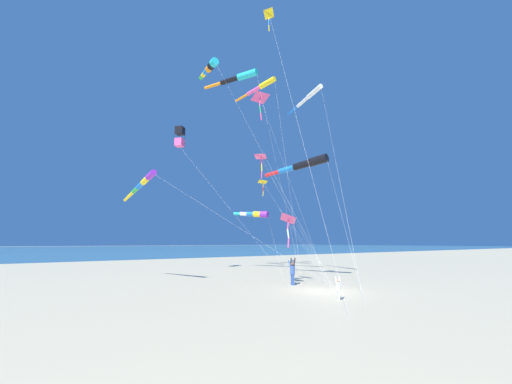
{
  "coord_description": "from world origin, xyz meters",
  "views": [
    {
      "loc": [
        -14.32,
        15.85,
        3.09
      ],
      "look_at": [
        8.85,
        -0.93,
        7.68
      ],
      "focal_mm": 22.11,
      "sensor_mm": 36.0,
      "label": 1
    }
  ],
  "objects_px": {
    "kite_delta_purple_drifting": "(261,157)",
    "kite_windsock_green_low_center": "(308,97)",
    "kite_delta_checkered_midright": "(261,98)",
    "kite_windsock_striped_overhead": "(303,165)",
    "kite_windsock_long_streamer_right": "(142,184)",
    "kite_box_blue_topmost": "(180,137)",
    "kite_delta_long_streamer_left": "(263,182)",
    "person_adult_flyer": "(292,271)",
    "kite_windsock_teal_far_right": "(210,68)",
    "person_child_green_jacket": "(338,287)",
    "kite_windsock_small_distant": "(255,214)",
    "kite_delta_rainbow_low_near": "(270,15)",
    "kite_windsock_black_fish_shape": "(238,78)",
    "person_child_grey_jacket": "(293,268)",
    "kite_delta_white_trailing": "(289,219)",
    "kite_windsock_orange_high_right": "(260,87)"
  },
  "relations": [
    {
      "from": "kite_windsock_striped_overhead",
      "to": "kite_windsock_green_low_center",
      "type": "xyz_separation_m",
      "value": [
        -0.19,
        -0.63,
        6.48
      ]
    },
    {
      "from": "kite_delta_rainbow_low_near",
      "to": "kite_delta_checkered_midright",
      "type": "height_order",
      "value": "kite_delta_checkered_midright"
    },
    {
      "from": "person_child_green_jacket",
      "to": "kite_delta_rainbow_low_near",
      "type": "relative_size",
      "value": 0.06
    },
    {
      "from": "person_adult_flyer",
      "to": "kite_windsock_small_distant",
      "type": "height_order",
      "value": "kite_windsock_small_distant"
    },
    {
      "from": "kite_box_blue_topmost",
      "to": "kite_delta_white_trailing",
      "type": "height_order",
      "value": "kite_box_blue_topmost"
    },
    {
      "from": "kite_windsock_orange_high_right",
      "to": "kite_windsock_teal_far_right",
      "type": "bearing_deg",
      "value": 30.49
    },
    {
      "from": "kite_delta_purple_drifting",
      "to": "kite_windsock_green_low_center",
      "type": "relative_size",
      "value": 0.54
    },
    {
      "from": "person_adult_flyer",
      "to": "kite_delta_checkered_midright",
      "type": "height_order",
      "value": "kite_delta_checkered_midright"
    },
    {
      "from": "kite_windsock_teal_far_right",
      "to": "kite_delta_purple_drifting",
      "type": "bearing_deg",
      "value": 169.8
    },
    {
      "from": "kite_windsock_small_distant",
      "to": "kite_windsock_orange_high_right",
      "type": "xyz_separation_m",
      "value": [
        -7.9,
        5.1,
        11.65
      ]
    },
    {
      "from": "kite_delta_rainbow_low_near",
      "to": "kite_delta_white_trailing",
      "type": "distance_m",
      "value": 15.47
    },
    {
      "from": "person_child_green_jacket",
      "to": "kite_windsock_small_distant",
      "type": "distance_m",
      "value": 21.75
    },
    {
      "from": "person_child_grey_jacket",
      "to": "kite_delta_long_streamer_left",
      "type": "bearing_deg",
      "value": -17.54
    },
    {
      "from": "person_adult_flyer",
      "to": "kite_delta_purple_drifting",
      "type": "distance_m",
      "value": 8.85
    },
    {
      "from": "kite_delta_rainbow_low_near",
      "to": "kite_windsock_striped_overhead",
      "type": "distance_m",
      "value": 12.06
    },
    {
      "from": "kite_delta_long_streamer_left",
      "to": "kite_windsock_green_low_center",
      "type": "height_order",
      "value": "kite_windsock_green_low_center"
    },
    {
      "from": "kite_windsock_small_distant",
      "to": "kite_delta_checkered_midright",
      "type": "height_order",
      "value": "kite_delta_checkered_midright"
    },
    {
      "from": "person_adult_flyer",
      "to": "kite_delta_purple_drifting",
      "type": "xyz_separation_m",
      "value": [
        -1.63,
        4.07,
        7.69
      ]
    },
    {
      "from": "person_adult_flyer",
      "to": "kite_windsock_teal_far_right",
      "type": "bearing_deg",
      "value": 10.42
    },
    {
      "from": "kite_delta_white_trailing",
      "to": "kite_windsock_striped_overhead",
      "type": "relative_size",
      "value": 0.45
    },
    {
      "from": "kite_delta_checkered_midright",
      "to": "kite_windsock_striped_overhead",
      "type": "bearing_deg",
      "value": 164.08
    },
    {
      "from": "person_adult_flyer",
      "to": "kite_windsock_long_streamer_right",
      "type": "height_order",
      "value": "kite_windsock_long_streamer_right"
    },
    {
      "from": "kite_delta_long_streamer_left",
      "to": "kite_windsock_green_low_center",
      "type": "distance_m",
      "value": 10.38
    },
    {
      "from": "kite_windsock_teal_far_right",
      "to": "kite_windsock_striped_overhead",
      "type": "xyz_separation_m",
      "value": [
        -8.54,
        -5.13,
        -11.66
      ]
    },
    {
      "from": "kite_delta_rainbow_low_near",
      "to": "kite_box_blue_topmost",
      "type": "relative_size",
      "value": 1.3
    },
    {
      "from": "kite_windsock_striped_overhead",
      "to": "kite_delta_checkered_midright",
      "type": "bearing_deg",
      "value": -15.92
    },
    {
      "from": "kite_windsock_orange_high_right",
      "to": "kite_windsock_teal_far_right",
      "type": "height_order",
      "value": "kite_windsock_teal_far_right"
    },
    {
      "from": "kite_delta_checkered_midright",
      "to": "kite_delta_long_streamer_left",
      "type": "bearing_deg",
      "value": 147.84
    },
    {
      "from": "kite_delta_long_streamer_left",
      "to": "kite_windsock_black_fish_shape",
      "type": "height_order",
      "value": "kite_windsock_black_fish_shape"
    },
    {
      "from": "kite_delta_checkered_midright",
      "to": "kite_windsock_green_low_center",
      "type": "distance_m",
      "value": 11.57
    },
    {
      "from": "kite_windsock_teal_far_right",
      "to": "kite_delta_purple_drifting",
      "type": "height_order",
      "value": "kite_windsock_teal_far_right"
    },
    {
      "from": "kite_windsock_orange_high_right",
      "to": "kite_windsock_green_low_center",
      "type": "distance_m",
      "value": 4.94
    },
    {
      "from": "kite_windsock_black_fish_shape",
      "to": "kite_delta_purple_drifting",
      "type": "distance_m",
      "value": 18.72
    },
    {
      "from": "kite_delta_rainbow_low_near",
      "to": "kite_delta_purple_drifting",
      "type": "height_order",
      "value": "kite_delta_rainbow_low_near"
    },
    {
      "from": "kite_windsock_orange_high_right",
      "to": "kite_windsock_black_fish_shape",
      "type": "height_order",
      "value": "kite_windsock_black_fish_shape"
    },
    {
      "from": "person_child_green_jacket",
      "to": "kite_windsock_black_fish_shape",
      "type": "distance_m",
      "value": 27.0
    },
    {
      "from": "kite_windsock_black_fish_shape",
      "to": "kite_delta_rainbow_low_near",
      "type": "bearing_deg",
      "value": 157.82
    },
    {
      "from": "kite_windsock_black_fish_shape",
      "to": "person_child_green_jacket",
      "type": "bearing_deg",
      "value": 166.88
    },
    {
      "from": "kite_windsock_orange_high_right",
      "to": "kite_windsock_green_low_center",
      "type": "height_order",
      "value": "kite_windsock_orange_high_right"
    },
    {
      "from": "kite_windsock_teal_far_right",
      "to": "kite_box_blue_topmost",
      "type": "bearing_deg",
      "value": 33.1
    },
    {
      "from": "person_child_green_jacket",
      "to": "person_child_grey_jacket",
      "type": "relative_size",
      "value": 0.67
    },
    {
      "from": "kite_delta_rainbow_low_near",
      "to": "kite_windsock_orange_high_right",
      "type": "height_order",
      "value": "kite_delta_rainbow_low_near"
    },
    {
      "from": "person_adult_flyer",
      "to": "kite_windsock_green_low_center",
      "type": "height_order",
      "value": "kite_windsock_green_low_center"
    },
    {
      "from": "kite_delta_white_trailing",
      "to": "person_child_grey_jacket",
      "type": "bearing_deg",
      "value": -49.13
    },
    {
      "from": "kite_windsock_long_streamer_right",
      "to": "kite_box_blue_topmost",
      "type": "relative_size",
      "value": 0.93
    },
    {
      "from": "kite_delta_checkered_midright",
      "to": "kite_windsock_black_fish_shape",
      "type": "height_order",
      "value": "kite_windsock_black_fish_shape"
    },
    {
      "from": "kite_windsock_long_streamer_right",
      "to": "kite_windsock_striped_overhead",
      "type": "distance_m",
      "value": 13.72
    },
    {
      "from": "kite_delta_long_streamer_left",
      "to": "kite_windsock_black_fish_shape",
      "type": "xyz_separation_m",
      "value": [
        1.01,
        2.82,
        11.99
      ]
    },
    {
      "from": "kite_delta_rainbow_low_near",
      "to": "kite_box_blue_topmost",
      "type": "bearing_deg",
      "value": 2.43
    },
    {
      "from": "person_adult_flyer",
      "to": "kite_delta_purple_drifting",
      "type": "relative_size",
      "value": 0.2
    }
  ]
}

